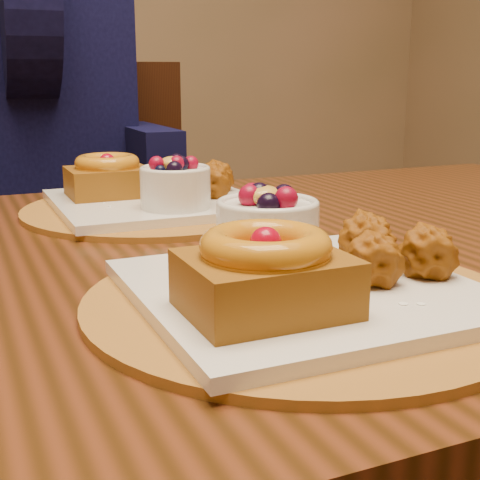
% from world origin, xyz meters
% --- Properties ---
extents(dining_table, '(1.60, 0.90, 0.76)m').
position_xyz_m(dining_table, '(0.05, 0.05, 0.68)').
color(dining_table, '#331C09').
rests_on(dining_table, ground).
extents(place_setting_near, '(0.38, 0.38, 0.09)m').
position_xyz_m(place_setting_near, '(0.04, -0.17, 0.78)').
color(place_setting_near, brown).
rests_on(place_setting_near, dining_table).
extents(place_setting_far, '(0.38, 0.38, 0.09)m').
position_xyz_m(place_setting_far, '(0.04, 0.26, 0.78)').
color(place_setting_far, brown).
rests_on(place_setting_far, dining_table).
extents(chair_far, '(0.51, 0.51, 0.98)m').
position_xyz_m(chair_far, '(0.07, 0.82, 0.54)').
color(chair_far, black).
rests_on(chair_far, ground).
extents(diner, '(0.53, 0.51, 0.87)m').
position_xyz_m(diner, '(-0.05, 0.87, 0.93)').
color(diner, black).
rests_on(diner, ground).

